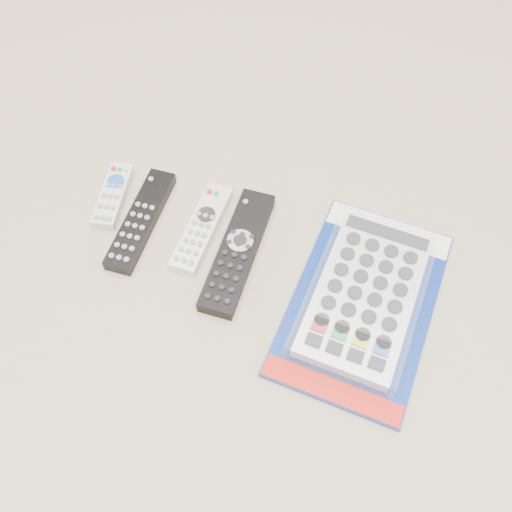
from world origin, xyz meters
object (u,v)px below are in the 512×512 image
(remote_slim_black, at_px, (141,220))
(remote_silver_dvd, at_px, (202,228))
(jumbo_remote_packaged, at_px, (365,294))
(remote_small_grey, at_px, (113,195))
(remote_large_black, at_px, (238,251))

(remote_slim_black, xyz_separation_m, remote_silver_dvd, (0.10, 0.01, -0.00))
(remote_slim_black, relative_size, jumbo_remote_packaged, 0.57)
(remote_small_grey, bearing_deg, remote_slim_black, -36.81)
(remote_small_grey, relative_size, jumbo_remote_packaged, 0.38)
(remote_small_grey, height_order, jumbo_remote_packaged, jumbo_remote_packaged)
(remote_silver_dvd, bearing_deg, remote_slim_black, -169.24)
(remote_slim_black, height_order, remote_silver_dvd, remote_slim_black)
(remote_slim_black, xyz_separation_m, remote_large_black, (0.17, -0.01, 0.00))
(remote_small_grey, distance_m, remote_slim_black, 0.08)
(remote_large_black, xyz_separation_m, jumbo_remote_packaged, (0.21, -0.03, 0.01))
(remote_large_black, bearing_deg, jumbo_remote_packaged, -5.87)
(remote_small_grey, relative_size, remote_large_black, 0.59)
(remote_small_grey, xyz_separation_m, remote_large_black, (0.24, -0.05, 0.00))
(remote_small_grey, xyz_separation_m, remote_silver_dvd, (0.17, -0.02, -0.00))
(jumbo_remote_packaged, bearing_deg, remote_slim_black, -179.57)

